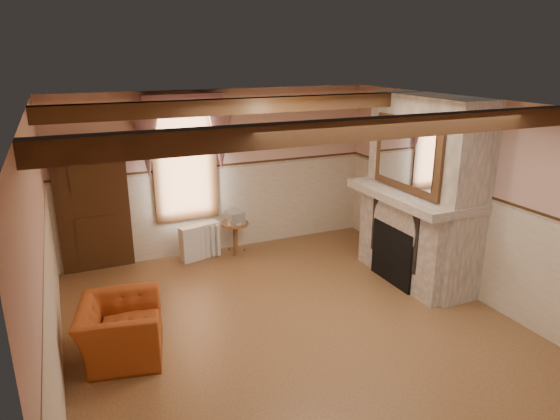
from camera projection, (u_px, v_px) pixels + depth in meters
name	position (u px, v px, depth m)	size (l,w,h in m)	color
floor	(294.00, 327.00, 6.40)	(5.50, 6.00, 0.01)	brown
ceiling	(296.00, 106.00, 5.55)	(5.50, 6.00, 0.01)	silver
wall_back	(220.00, 172.00, 8.59)	(5.50, 0.02, 2.80)	tan
wall_front	(487.00, 359.00, 3.37)	(5.50, 0.02, 2.80)	tan
wall_left	(43.00, 262.00, 4.91)	(0.02, 6.00, 2.80)	tan
wall_right	(470.00, 199.00, 7.04)	(0.02, 6.00, 2.80)	tan
wainscot	(294.00, 274.00, 6.17)	(5.50, 6.00, 1.50)	beige
chair_rail	(295.00, 217.00, 5.95)	(5.50, 6.00, 0.08)	black
firebox	(396.00, 254.00, 7.56)	(0.20, 0.95, 0.90)	black
armchair	(121.00, 330.00, 5.73)	(1.02, 0.89, 0.66)	#994219
side_table	(235.00, 238.00, 8.73)	(0.47, 0.47, 0.55)	brown
book_stack	(235.00, 217.00, 8.63)	(0.26, 0.32, 0.20)	#B7AD8C
radiator	(200.00, 242.00, 8.47)	(0.70, 0.18, 0.60)	silver
bowl	(415.00, 188.00, 7.34)	(0.37, 0.37, 0.09)	brown
mantel_clock	(385.00, 173.00, 7.99)	(0.14, 0.24, 0.20)	black
oil_lamp	(391.00, 173.00, 7.84)	(0.11, 0.11, 0.28)	#C48037
candle_red	(443.00, 196.00, 6.82)	(0.06, 0.06, 0.16)	#AD151E
jar_yellow	(427.00, 192.00, 7.09)	(0.06, 0.06, 0.12)	gold
fireplace	(424.00, 191.00, 7.44)	(0.85, 2.00, 2.80)	gray
mantel	(414.00, 195.00, 7.38)	(1.05, 2.05, 0.12)	gray
overmantel_mirror	(407.00, 155.00, 7.13)	(0.06, 1.44, 1.04)	silver
door	(93.00, 207.00, 7.83)	(1.10, 0.10, 2.10)	black
window	(185.00, 161.00, 8.25)	(1.06, 0.08, 2.02)	white
window_drapes	(184.00, 126.00, 7.99)	(1.30, 0.14, 1.40)	gray
ceiling_beam_front	(353.00, 130.00, 4.54)	(5.50, 0.18, 0.20)	black
ceiling_beam_back	(257.00, 105.00, 6.63)	(5.50, 0.18, 0.20)	black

